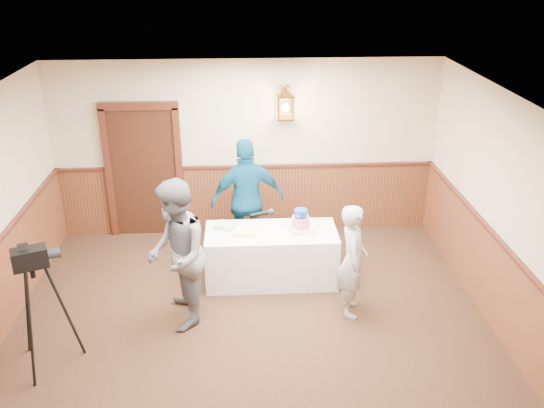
{
  "coord_description": "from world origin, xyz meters",
  "views": [
    {
      "loc": [
        -0.06,
        -5.1,
        4.3
      ],
      "look_at": [
        0.31,
        1.7,
        1.25
      ],
      "focal_mm": 38.0,
      "sensor_mm": 36.0,
      "label": 1
    }
  ],
  "objects_px": {
    "display_table": "(271,255)",
    "baker": "(353,261)",
    "tiered_cake": "(301,222)",
    "sheet_cake_green": "(226,226)",
    "assistant_p": "(247,200)",
    "sheet_cake_yellow": "(245,232)",
    "tv_camera_rig": "(41,314)",
    "interviewer": "(177,255)"
  },
  "relations": [
    {
      "from": "display_table",
      "to": "baker",
      "type": "bearing_deg",
      "value": -41.22
    },
    {
      "from": "tiered_cake",
      "to": "sheet_cake_green",
      "type": "height_order",
      "value": "tiered_cake"
    },
    {
      "from": "assistant_p",
      "to": "sheet_cake_yellow",
      "type": "bearing_deg",
      "value": 75.66
    },
    {
      "from": "baker",
      "to": "tv_camera_rig",
      "type": "bearing_deg",
      "value": 108.96
    },
    {
      "from": "tiered_cake",
      "to": "tv_camera_rig",
      "type": "distance_m",
      "value": 3.44
    },
    {
      "from": "sheet_cake_green",
      "to": "baker",
      "type": "relative_size",
      "value": 0.18
    },
    {
      "from": "baker",
      "to": "tv_camera_rig",
      "type": "xyz_separation_m",
      "value": [
        -3.56,
        -0.81,
        -0.09
      ]
    },
    {
      "from": "sheet_cake_green",
      "to": "display_table",
      "type": "bearing_deg",
      "value": -12.68
    },
    {
      "from": "display_table",
      "to": "assistant_p",
      "type": "bearing_deg",
      "value": 113.85
    },
    {
      "from": "interviewer",
      "to": "assistant_p",
      "type": "xyz_separation_m",
      "value": [
        0.87,
        1.65,
        -0.02
      ]
    },
    {
      "from": "display_table",
      "to": "baker",
      "type": "xyz_separation_m",
      "value": [
        0.97,
        -0.85,
        0.37
      ]
    },
    {
      "from": "sheet_cake_yellow",
      "to": "tv_camera_rig",
      "type": "bearing_deg",
      "value": -144.36
    },
    {
      "from": "tv_camera_rig",
      "to": "sheet_cake_green",
      "type": "bearing_deg",
      "value": 19.81
    },
    {
      "from": "tiered_cake",
      "to": "sheet_cake_green",
      "type": "bearing_deg",
      "value": 172.31
    },
    {
      "from": "baker",
      "to": "assistant_p",
      "type": "xyz_separation_m",
      "value": [
        -1.28,
        1.55,
        0.17
      ]
    },
    {
      "from": "display_table",
      "to": "interviewer",
      "type": "bearing_deg",
      "value": -141.38
    },
    {
      "from": "tiered_cake",
      "to": "sheet_cake_green",
      "type": "xyz_separation_m",
      "value": [
        -1.02,
        0.14,
        -0.09
      ]
    },
    {
      "from": "sheet_cake_yellow",
      "to": "interviewer",
      "type": "distance_m",
      "value": 1.21
    },
    {
      "from": "sheet_cake_green",
      "to": "assistant_p",
      "type": "xyz_separation_m",
      "value": [
        0.31,
        0.57,
        0.14
      ]
    },
    {
      "from": "sheet_cake_yellow",
      "to": "tv_camera_rig",
      "type": "relative_size",
      "value": 0.21
    },
    {
      "from": "baker",
      "to": "sheet_cake_green",
      "type": "bearing_deg",
      "value": 64.21
    },
    {
      "from": "tv_camera_rig",
      "to": "sheet_cake_yellow",
      "type": "bearing_deg",
      "value": 13.16
    },
    {
      "from": "sheet_cake_yellow",
      "to": "assistant_p",
      "type": "relative_size",
      "value": 0.16
    },
    {
      "from": "sheet_cake_yellow",
      "to": "tiered_cake",
      "type": "bearing_deg",
      "value": 4.58
    },
    {
      "from": "sheet_cake_green",
      "to": "assistant_p",
      "type": "relative_size",
      "value": 0.15
    },
    {
      "from": "tiered_cake",
      "to": "tv_camera_rig",
      "type": "bearing_deg",
      "value": -151.0
    },
    {
      "from": "assistant_p",
      "to": "interviewer",
      "type": "bearing_deg",
      "value": 51.8
    },
    {
      "from": "display_table",
      "to": "sheet_cake_green",
      "type": "distance_m",
      "value": 0.75
    },
    {
      "from": "display_table",
      "to": "tiered_cake",
      "type": "distance_m",
      "value": 0.64
    },
    {
      "from": "display_table",
      "to": "baker",
      "type": "relative_size",
      "value": 1.2
    },
    {
      "from": "tiered_cake",
      "to": "tv_camera_rig",
      "type": "xyz_separation_m",
      "value": [
        -3.0,
        -1.66,
        -0.22
      ]
    },
    {
      "from": "interviewer",
      "to": "assistant_p",
      "type": "bearing_deg",
      "value": 145.76
    },
    {
      "from": "tiered_cake",
      "to": "tv_camera_rig",
      "type": "height_order",
      "value": "tv_camera_rig"
    },
    {
      "from": "interviewer",
      "to": "baker",
      "type": "height_order",
      "value": "interviewer"
    },
    {
      "from": "assistant_p",
      "to": "tv_camera_rig",
      "type": "xyz_separation_m",
      "value": [
        -2.29,
        -2.37,
        -0.27
      ]
    },
    {
      "from": "sheet_cake_green",
      "to": "tv_camera_rig",
      "type": "relative_size",
      "value": 0.18
    },
    {
      "from": "interviewer",
      "to": "sheet_cake_green",
      "type": "bearing_deg",
      "value": 146.1
    },
    {
      "from": "tiered_cake",
      "to": "sheet_cake_green",
      "type": "relative_size",
      "value": 1.29
    },
    {
      "from": "interviewer",
      "to": "display_table",
      "type": "bearing_deg",
      "value": 122.19
    },
    {
      "from": "display_table",
      "to": "tv_camera_rig",
      "type": "xyz_separation_m",
      "value": [
        -2.6,
        -1.66,
        0.28
      ]
    },
    {
      "from": "tiered_cake",
      "to": "sheet_cake_yellow",
      "type": "xyz_separation_m",
      "value": [
        -0.77,
        -0.06,
        -0.09
      ]
    },
    {
      "from": "display_table",
      "to": "tiered_cake",
      "type": "bearing_deg",
      "value": 0.2
    }
  ]
}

